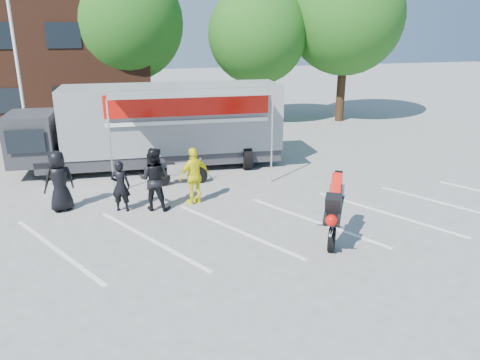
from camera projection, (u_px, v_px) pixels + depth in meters
name	position (u px, v px, depth m)	size (l,w,h in m)	color
ground	(238.00, 246.00, 12.30)	(100.00, 100.00, 0.00)	#959691
parking_bay_lines	(230.00, 231.00, 13.21)	(18.00, 5.00, 0.01)	white
flagpole	(20.00, 37.00, 18.33)	(1.61, 0.12, 8.00)	white
tree_left	(125.00, 23.00, 24.68)	(6.12, 6.12, 8.64)	#382314
tree_mid	(258.00, 35.00, 25.66)	(5.44, 5.44, 7.68)	#382314
tree_right	(346.00, 17.00, 26.11)	(6.46, 6.46, 9.12)	#382314
transporter_truck	(163.00, 167.00, 19.07)	(10.29, 4.96, 3.28)	gray
parked_motorcycle	(181.00, 184.00, 16.99)	(0.66, 1.98, 1.04)	silver
stunt_bike_rider	(333.00, 239.00, 12.69)	(0.86, 1.82, 2.14)	black
spectator_leather_a	(59.00, 181.00, 14.37)	(0.94, 0.61, 1.91)	black
spectator_leather_b	(121.00, 186.00, 14.37)	(0.59, 0.39, 1.62)	black
spectator_leather_c	(154.00, 179.00, 14.44)	(0.97, 0.75, 1.99)	black
spectator_hivis	(194.00, 176.00, 14.94)	(1.09, 0.45, 1.86)	#FFF40D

